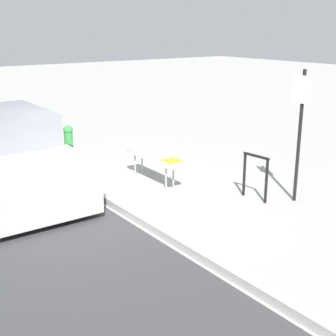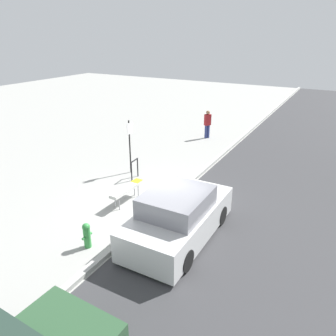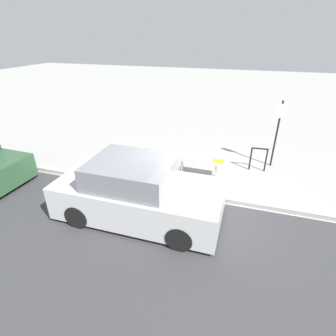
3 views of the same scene
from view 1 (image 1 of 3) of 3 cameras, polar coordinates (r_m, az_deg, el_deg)
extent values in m
plane|color=#9E9E99|center=(8.55, -8.16, -3.64)|extent=(60.00, 60.00, 0.00)
cube|color=#A8A8A3|center=(8.53, -8.18, -3.23)|extent=(60.00, 0.20, 0.13)
cylinder|color=#99999E|center=(9.66, -4.03, 0.39)|extent=(0.04, 0.04, 0.47)
cylinder|color=#99999E|center=(8.76, -0.25, -1.32)|extent=(0.04, 0.04, 0.47)
cylinder|color=#99999E|center=(9.74, -3.17, 0.55)|extent=(0.04, 0.04, 0.47)
cylinder|color=#99999E|center=(8.85, 0.66, -1.13)|extent=(0.04, 0.04, 0.47)
cube|color=silver|center=(9.16, -1.81, 1.43)|extent=(1.61, 0.34, 0.12)
cube|color=yellow|center=(8.65, 0.44, 0.93)|extent=(0.37, 0.31, 0.01)
cylinder|color=black|center=(8.58, 9.29, -0.79)|extent=(0.05, 0.05, 0.80)
cylinder|color=black|center=(8.29, 11.90, -1.58)|extent=(0.05, 0.05, 0.80)
cylinder|color=black|center=(8.32, 10.72, 1.44)|extent=(0.55, 0.09, 0.05)
cylinder|color=black|center=(8.33, 15.71, 3.61)|extent=(0.06, 0.06, 2.30)
cube|color=white|center=(8.16, 15.99, 9.18)|extent=(0.36, 0.02, 0.46)
cylinder|color=#338C3F|center=(11.26, -11.99, 2.78)|extent=(0.20, 0.20, 0.60)
sphere|color=#338C3F|center=(11.18, -12.10, 4.55)|extent=(0.22, 0.22, 0.22)
cylinder|color=#338C3F|center=(11.37, -12.30, 3.21)|extent=(0.08, 0.07, 0.07)
cylinder|color=#338C3F|center=(11.12, -11.71, 2.95)|extent=(0.08, 0.07, 0.07)
cylinder|color=black|center=(8.18, -10.86, -2.49)|extent=(0.60, 0.18, 0.60)
cylinder|color=black|center=(10.44, -16.87, 1.31)|extent=(0.60, 0.18, 0.60)
cube|color=silver|center=(8.97, -19.29, 0.14)|extent=(4.08, 1.82, 0.85)
camera|label=2|loc=(15.96, -44.12, 22.11)|focal=35.00mm
camera|label=3|loc=(6.66, -63.58, 18.78)|focal=28.00mm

